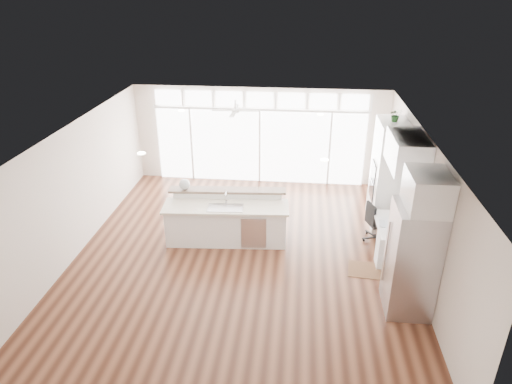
# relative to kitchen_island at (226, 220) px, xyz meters

# --- Properties ---
(floor) EXTENTS (7.00, 8.00, 0.02)m
(floor) POSITION_rel_kitchen_island_xyz_m (0.42, -0.54, -0.55)
(floor) COLOR #3E1F13
(floor) RESTS_ON ground
(ceiling) EXTENTS (7.00, 8.00, 0.02)m
(ceiling) POSITION_rel_kitchen_island_xyz_m (0.42, -0.54, 2.16)
(ceiling) COLOR silver
(ceiling) RESTS_ON wall_back
(wall_back) EXTENTS (7.00, 0.04, 2.70)m
(wall_back) POSITION_rel_kitchen_island_xyz_m (0.42, 3.46, 0.81)
(wall_back) COLOR beige
(wall_back) RESTS_ON floor
(wall_front) EXTENTS (7.00, 0.04, 2.70)m
(wall_front) POSITION_rel_kitchen_island_xyz_m (0.42, -4.54, 0.81)
(wall_front) COLOR beige
(wall_front) RESTS_ON floor
(wall_left) EXTENTS (0.04, 8.00, 2.70)m
(wall_left) POSITION_rel_kitchen_island_xyz_m (-3.08, -0.54, 0.81)
(wall_left) COLOR beige
(wall_left) RESTS_ON floor
(wall_right) EXTENTS (0.04, 8.00, 2.70)m
(wall_right) POSITION_rel_kitchen_island_xyz_m (3.92, -0.54, 0.81)
(wall_right) COLOR beige
(wall_right) RESTS_ON floor
(glass_wall) EXTENTS (5.80, 0.06, 2.08)m
(glass_wall) POSITION_rel_kitchen_island_xyz_m (0.42, 3.40, 0.51)
(glass_wall) COLOR white
(glass_wall) RESTS_ON wall_back
(transom_row) EXTENTS (5.90, 0.06, 0.40)m
(transom_row) POSITION_rel_kitchen_island_xyz_m (0.42, 3.40, 1.84)
(transom_row) COLOR white
(transom_row) RESTS_ON wall_back
(desk_window) EXTENTS (0.04, 0.85, 0.85)m
(desk_window) POSITION_rel_kitchen_island_xyz_m (3.88, -0.24, 1.01)
(desk_window) COLOR white
(desk_window) RESTS_ON wall_right
(ceiling_fan) EXTENTS (1.16, 1.16, 0.32)m
(ceiling_fan) POSITION_rel_kitchen_island_xyz_m (-0.08, 2.26, 1.94)
(ceiling_fan) COLOR silver
(ceiling_fan) RESTS_ON ceiling
(recessed_lights) EXTENTS (3.40, 3.00, 0.02)m
(recessed_lights) POSITION_rel_kitchen_island_xyz_m (0.42, -0.34, 2.14)
(recessed_lights) COLOR white
(recessed_lights) RESTS_ON ceiling
(oven_cabinet) EXTENTS (0.64, 1.20, 2.50)m
(oven_cabinet) POSITION_rel_kitchen_island_xyz_m (3.59, 1.26, 0.71)
(oven_cabinet) COLOR white
(oven_cabinet) RESTS_ON floor
(desk_nook) EXTENTS (0.72, 1.30, 0.76)m
(desk_nook) POSITION_rel_kitchen_island_xyz_m (3.55, -0.24, -0.16)
(desk_nook) COLOR white
(desk_nook) RESTS_ON floor
(upper_cabinets) EXTENTS (0.64, 1.30, 0.64)m
(upper_cabinets) POSITION_rel_kitchen_island_xyz_m (3.59, -0.24, 1.81)
(upper_cabinets) COLOR white
(upper_cabinets) RESTS_ON wall_right
(refrigerator) EXTENTS (0.76, 0.90, 2.00)m
(refrigerator) POSITION_rel_kitchen_island_xyz_m (3.53, -1.89, 0.46)
(refrigerator) COLOR silver
(refrigerator) RESTS_ON floor
(fridge_cabinet) EXTENTS (0.64, 0.90, 0.60)m
(fridge_cabinet) POSITION_rel_kitchen_island_xyz_m (3.59, -1.89, 1.76)
(fridge_cabinet) COLOR white
(fridge_cabinet) RESTS_ON wall_right
(framed_photos) EXTENTS (0.06, 0.22, 0.80)m
(framed_photos) POSITION_rel_kitchen_island_xyz_m (3.88, 0.38, 0.86)
(framed_photos) COLOR black
(framed_photos) RESTS_ON wall_right
(kitchen_island) EXTENTS (2.78, 1.21, 1.08)m
(kitchen_island) POSITION_rel_kitchen_island_xyz_m (0.00, 0.00, 0.00)
(kitchen_island) COLOR white
(kitchen_island) RESTS_ON floor
(rug) EXTENTS (0.87, 0.67, 0.01)m
(rug) POSITION_rel_kitchen_island_xyz_m (3.03, -0.84, -0.53)
(rug) COLOR #382012
(rug) RESTS_ON floor
(office_chair) EXTENTS (0.59, 0.57, 0.91)m
(office_chair) POSITION_rel_kitchen_island_xyz_m (3.34, 0.39, -0.08)
(office_chair) COLOR black
(office_chair) RESTS_ON floor
(fishbowl) EXTENTS (0.26, 0.26, 0.24)m
(fishbowl) POSITION_rel_kitchen_island_xyz_m (-0.98, 0.33, 0.66)
(fishbowl) COLOR silver
(fishbowl) RESTS_ON kitchen_island
(monitor) EXTENTS (0.15, 0.49, 0.40)m
(monitor) POSITION_rel_kitchen_island_xyz_m (3.47, -0.24, 0.42)
(monitor) COLOR black
(monitor) RESTS_ON desk_nook
(keyboard) EXTENTS (0.14, 0.32, 0.02)m
(keyboard) POSITION_rel_kitchen_island_xyz_m (3.30, -0.24, 0.23)
(keyboard) COLOR silver
(keyboard) RESTS_ON desk_nook
(potted_plant) EXTENTS (0.28, 0.31, 0.23)m
(potted_plant) POSITION_rel_kitchen_island_xyz_m (3.59, 1.26, 2.08)
(potted_plant) COLOR #245323
(potted_plant) RESTS_ON oven_cabinet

